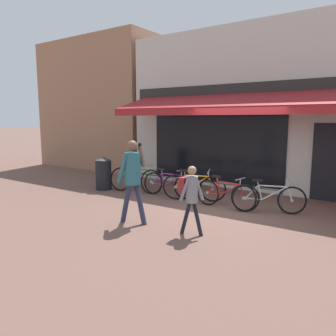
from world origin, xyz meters
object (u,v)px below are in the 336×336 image
Objects in this scene: bicycle_purple at (168,184)px; pedestrian_adult at (133,172)px; bicycle_red at (225,194)px; bicycle_green at (135,180)px; bicycle_orange at (194,187)px; pedestrian_child at (191,191)px; litter_bin at (104,173)px; bicycle_silver at (268,198)px.

pedestrian_adult is (0.79, -2.47, 0.75)m from bicycle_purple.
bicycle_purple is 1.92m from bicycle_red.
bicycle_green is 1.09× the size of bicycle_red.
pedestrian_child is at bearing -81.88° from bicycle_orange.
litter_bin is at bearing 165.61° from bicycle_orange.
bicycle_green is 1.34× the size of pedestrian_child.
bicycle_purple is (1.10, 0.15, -0.04)m from bicycle_green.
bicycle_purple is 0.89m from bicycle_orange.
bicycle_green reaches higher than bicycle_purple.
bicycle_silver is at bearing 12.62° from bicycle_red.
pedestrian_adult is at bearing -60.70° from bicycle_green.
litter_bin reaches higher than bicycle_silver.
bicycle_purple is at bearing 155.59° from bicycle_silver.
pedestrian_adult is at bearing -74.03° from bicycle_purple.
litter_bin reaches higher than bicycle_purple.
bicycle_orange is (1.99, 0.08, -0.01)m from bicycle_green.
litter_bin is (-4.34, 1.98, -0.34)m from pedestrian_child.
litter_bin is (-4.09, -0.14, 0.16)m from bicycle_red.
bicycle_red is at bearing -9.79° from bicycle_purple.
bicycle_green is at bearing 138.60° from pedestrian_adult.
bicycle_silver is at bearing -9.02° from bicycle_green.
bicycle_orange is at bearing 125.08° from pedestrian_child.
litter_bin is (-2.98, 2.07, -0.59)m from pedestrian_adult.
bicycle_orange is (0.89, -0.07, 0.03)m from bicycle_purple.
pedestrian_child is (2.15, -2.38, 0.50)m from bicycle_purple.
bicycle_orange is at bearing 156.91° from bicycle_silver.
litter_bin is at bearing 161.95° from pedestrian_child.
pedestrian_adult reaches higher than litter_bin.
pedestrian_adult is 1.73× the size of litter_bin.
pedestrian_child is (-0.78, -2.29, 0.49)m from bicycle_silver.
litter_bin is at bearing 154.72° from pedestrian_adult.
litter_bin is at bearing -171.30° from bicycle_purple.
pedestrian_adult is at bearing -154.53° from bicycle_silver.
bicycle_orange is 0.93× the size of pedestrian_adult.
bicycle_green is at bearing 151.94° from pedestrian_child.
bicycle_silver is (4.03, 0.06, -0.03)m from bicycle_green.
bicycle_orange reaches higher than bicycle_red.
bicycle_green is 1.99m from bicycle_orange.
bicycle_silver is 0.90× the size of pedestrian_adult.
pedestrian_adult reaches higher than bicycle_orange.
bicycle_orange reaches higher than bicycle_silver.
bicycle_purple is at bearing 10.48° from litter_bin.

